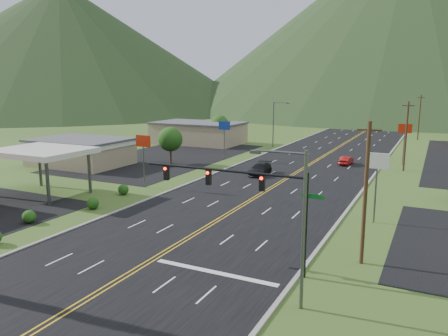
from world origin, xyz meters
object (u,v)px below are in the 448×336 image
at_px(car_red_far, 346,161).
at_px(car_dark_mid, 260,169).
at_px(streetlight_east, 298,219).
at_px(traffic_signal, 248,191).
at_px(streetlight_west, 275,121).
at_px(gas_canopy, 42,152).

bearing_deg(car_red_far, car_dark_mid, 58.48).
bearing_deg(streetlight_east, car_red_far, 97.46).
xyz_separation_m(traffic_signal, car_red_far, (-1.37, 42.33, -4.67)).
bearing_deg(car_red_far, streetlight_east, 100.97).
bearing_deg(streetlight_east, streetlight_west, 110.86).
relative_size(traffic_signal, car_dark_mid, 2.41).
relative_size(gas_canopy, car_dark_mid, 1.84).
relative_size(streetlight_west, car_dark_mid, 1.66).
relative_size(car_dark_mid, car_red_far, 1.36).
height_order(streetlight_east, gas_canopy, streetlight_east).
height_order(car_dark_mid, car_red_far, car_dark_mid).
distance_m(streetlight_west, gas_canopy, 49.10).
relative_size(traffic_signal, streetlight_east, 1.46).
xyz_separation_m(traffic_signal, gas_canopy, (-28.48, 8.00, -0.46)).
relative_size(streetlight_east, car_red_far, 2.25).
bearing_deg(car_dark_mid, traffic_signal, -74.66).
xyz_separation_m(streetlight_west, car_dark_mid, (7.59, -26.81, -4.39)).
bearing_deg(traffic_signal, gas_canopy, 164.30).
xyz_separation_m(car_dark_mid, car_red_far, (9.21, 13.13, -0.13)).
distance_m(car_dark_mid, car_red_far, 16.04).
bearing_deg(car_dark_mid, streetlight_east, -69.86).
bearing_deg(streetlight_west, gas_canopy, -102.13).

